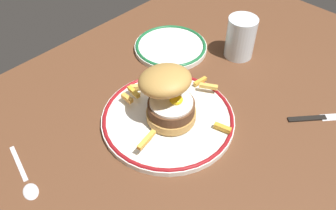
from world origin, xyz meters
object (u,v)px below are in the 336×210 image
(dinner_plate, at_px, (168,118))
(spoon, at_px, (28,184))
(water_glass, at_px, (240,40))
(side_plate, at_px, (171,47))
(burger, at_px, (168,95))
(knife, at_px, (324,117))

(dinner_plate, height_order, spoon, dinner_plate)
(dinner_plate, relative_size, water_glass, 2.66)
(dinner_plate, xyz_separation_m, spoon, (-0.28, 0.07, -0.00))
(side_plate, bearing_deg, dinner_plate, -137.47)
(water_glass, bearing_deg, spoon, 176.02)
(dinner_plate, distance_m, burger, 0.06)
(dinner_plate, height_order, water_glass, water_glass)
(burger, distance_m, spoon, 0.30)
(dinner_plate, height_order, knife, dinner_plate)
(spoon, bearing_deg, burger, -13.69)
(dinner_plate, distance_m, water_glass, 0.29)
(water_glass, bearing_deg, side_plate, 126.50)
(side_plate, xyz_separation_m, knife, (0.05, -0.39, -0.01))
(dinner_plate, height_order, burger, burger)
(burger, bearing_deg, spoon, 166.31)
(burger, xyz_separation_m, water_glass, (0.28, 0.03, -0.03))
(side_plate, bearing_deg, burger, -137.51)
(spoon, bearing_deg, dinner_plate, -14.01)
(dinner_plate, xyz_separation_m, burger, (0.00, 0.00, 0.06))
(side_plate, relative_size, spoon, 1.37)
(dinner_plate, bearing_deg, side_plate, 42.53)
(burger, bearing_deg, side_plate, 42.49)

